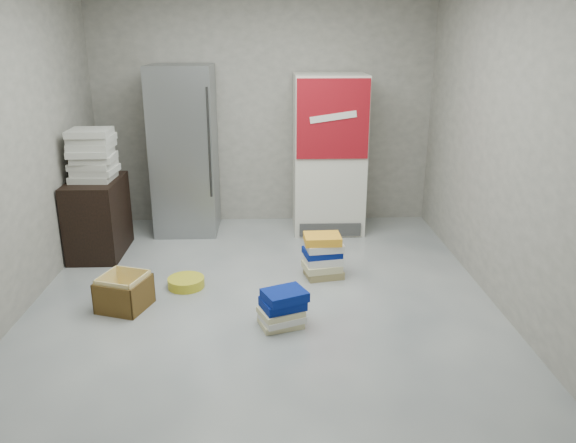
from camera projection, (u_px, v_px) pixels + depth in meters
The scene contains 10 objects.
ground at pixel (263, 312), 4.71m from camera, with size 5.00×5.00×0.00m, color #B4B5B0.
room_shell at pixel (260, 94), 4.14m from camera, with size 4.04×5.04×2.82m.
steel_fridge at pixel (185, 151), 6.40m from camera, with size 0.70×0.72×1.90m.
coke_cooler at pixel (329, 154), 6.46m from camera, with size 0.80×0.73×1.80m.
wood_shelf at pixel (98, 217), 5.86m from camera, with size 0.50×0.80×0.80m, color black.
supply_box_stack at pixel (92, 155), 5.65m from camera, with size 0.44×0.45×0.52m.
phonebook_stack_main at pixel (323, 256), 5.34m from camera, with size 0.41×0.35×0.42m.
phonebook_stack_side at pixel (282, 308), 4.45m from camera, with size 0.43×0.38×0.30m.
cardboard_box at pixel (124, 294), 4.75m from camera, with size 0.47×0.47×0.30m.
bucket_lid at pixel (186, 282), 5.16m from camera, with size 0.34×0.34×0.09m, color gold.
Camera 1 is at (0.06, -4.23, 2.22)m, focal length 35.00 mm.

